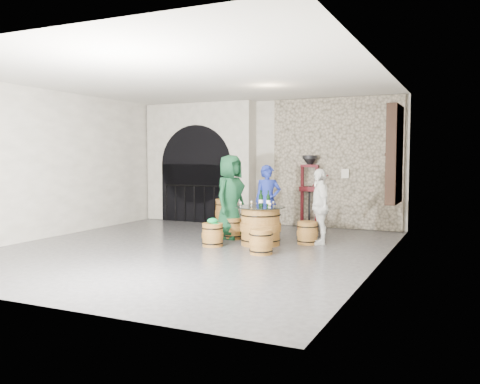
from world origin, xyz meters
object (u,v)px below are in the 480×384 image
at_px(person_blue, 268,201).
at_px(person_white, 320,206).
at_px(barrel_stool_right, 307,233).
at_px(wine_bottle_left, 261,200).
at_px(barrel_stool_near_right, 261,242).
at_px(barrel_stool_left, 233,228).
at_px(wine_bottle_right, 261,200).
at_px(person_green, 230,197).
at_px(barrel_table, 260,226).
at_px(wine_bottle_center, 268,200).
at_px(corking_press, 310,186).
at_px(barrel_stool_far, 267,227).
at_px(side_barrel, 225,213).
at_px(barrel_stool_near_left, 213,235).

distance_m(person_blue, person_white, 1.31).
bearing_deg(barrel_stool_right, wine_bottle_left, -152.25).
bearing_deg(barrel_stool_near_right, barrel_stool_left, 132.11).
bearing_deg(wine_bottle_right, person_green, 154.23).
relative_size(barrel_table, wine_bottle_left, 3.06).
height_order(wine_bottle_center, corking_press, corking_press).
bearing_deg(person_white, barrel_stool_left, -114.30).
height_order(barrel_stool_far, person_blue, person_blue).
height_order(barrel_stool_near_right, wine_bottle_left, wine_bottle_left).
distance_m(person_green, corking_press, 2.51).
height_order(barrel_stool_left, barrel_stool_far, same).
height_order(barrel_stool_left, wine_bottle_right, wine_bottle_right).
relative_size(wine_bottle_left, wine_bottle_right, 1.00).
relative_size(barrel_stool_near_right, wine_bottle_right, 1.39).
bearing_deg(wine_bottle_center, wine_bottle_right, 162.28).
height_order(barrel_stool_left, side_barrel, side_barrel).
distance_m(barrel_table, barrel_stool_left, 0.97).
xyz_separation_m(wine_bottle_left, corking_press, (0.17, 2.71, 0.14)).
bearing_deg(barrel_stool_right, wine_bottle_center, -144.29).
relative_size(barrel_stool_right, person_blue, 0.29).
bearing_deg(barrel_stool_near_left, wine_bottle_center, 29.38).
bearing_deg(barrel_stool_far, person_blue, 103.30).
height_order(wine_bottle_left, wine_bottle_right, same).
bearing_deg(person_white, person_green, -115.58).
distance_m(barrel_stool_near_right, wine_bottle_right, 1.24).
relative_size(person_green, wine_bottle_center, 5.52).
relative_size(barrel_stool_near_right, person_blue, 0.29).
bearing_deg(barrel_stool_near_right, corking_press, 93.33).
distance_m(barrel_stool_left, person_blue, 0.98).
bearing_deg(wine_bottle_right, barrel_stool_far, 102.49).
distance_m(wine_bottle_left, wine_bottle_center, 0.17).
xyz_separation_m(person_white, wine_bottle_left, (-1.04, -0.56, 0.14)).
relative_size(barrel_stool_far, barrel_stool_near_right, 1.00).
distance_m(barrel_stool_far, wine_bottle_left, 1.12).
distance_m(barrel_stool_left, barrel_stool_near_left, 0.99).
height_order(barrel_stool_right, person_blue, person_blue).
xyz_separation_m(barrel_stool_far, corking_press, (0.38, 1.84, 0.82)).
xyz_separation_m(person_blue, wine_bottle_right, (0.20, -0.90, 0.11)).
distance_m(barrel_stool_left, wine_bottle_right, 1.12).
bearing_deg(barrel_table, corking_press, 86.62).
distance_m(barrel_stool_left, barrel_stool_near_right, 1.81).
distance_m(barrel_table, person_blue, 1.09).
relative_size(person_green, person_white, 1.18).
bearing_deg(barrel_stool_near_left, person_blue, 69.22).
bearing_deg(person_green, barrel_stool_far, -48.96).
bearing_deg(barrel_stool_far, barrel_stool_right, -22.83).
xyz_separation_m(barrel_stool_near_left, wine_bottle_left, (0.79, 0.58, 0.67)).
bearing_deg(wine_bottle_center, barrel_stool_left, 155.91).
xyz_separation_m(barrel_stool_near_right, person_blue, (-0.61, 1.86, 0.56)).
bearing_deg(barrel_stool_right, barrel_table, -148.95).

